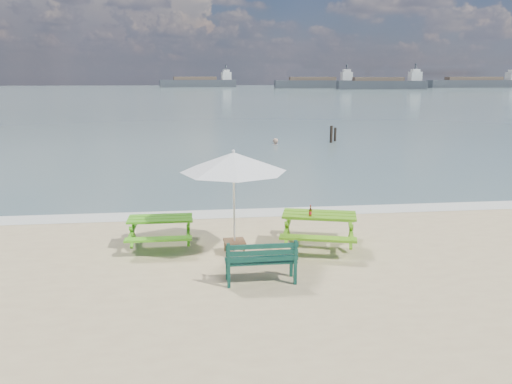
{
  "coord_description": "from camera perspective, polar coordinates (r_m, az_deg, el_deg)",
  "views": [
    {
      "loc": [
        -0.99,
        -9.01,
        3.88
      ],
      "look_at": [
        0.39,
        3.0,
        1.0
      ],
      "focal_mm": 35.0,
      "sensor_mm": 36.0,
      "label": 1
    }
  ],
  "objects": [
    {
      "name": "picnic_table_right",
      "position": [
        11.51,
        7.18,
        -4.42
      ],
      "size": [
        2.06,
        2.19,
        0.79
      ],
      "color": "#5B9F18",
      "rests_on": "ground"
    },
    {
      "name": "mooring_pilings",
      "position": [
        29.41,
        8.76,
        6.35
      ],
      "size": [
        0.55,
        0.75,
        1.18
      ],
      "color": "black",
      "rests_on": "ground"
    },
    {
      "name": "park_bench",
      "position": [
        9.59,
        0.55,
        -8.79
      ],
      "size": [
        1.35,
        0.48,
        0.83
      ],
      "color": "#0D3A2E",
      "rests_on": "ground"
    },
    {
      "name": "patio_umbrella",
      "position": [
        10.6,
        -2.57,
        3.45
      ],
      "size": [
        2.45,
        2.45,
        2.26
      ],
      "color": "silver",
      "rests_on": "ground"
    },
    {
      "name": "picnic_table_left",
      "position": [
        11.67,
        -10.83,
        -4.56
      ],
      "size": [
        1.45,
        1.61,
        0.69
      ],
      "color": "#4CAE1A",
      "rests_on": "ground"
    },
    {
      "name": "cargo_ships",
      "position": [
        144.28,
        16.65,
        11.77
      ],
      "size": [
        132.57,
        37.05,
        4.4
      ],
      "color": "#383C42",
      "rests_on": "ground"
    },
    {
      "name": "swimmer",
      "position": [
        28.22,
        2.16,
        4.5
      ],
      "size": [
        0.69,
        0.55,
        1.64
      ],
      "color": "tan",
      "rests_on": "ground"
    },
    {
      "name": "beer_bottle",
      "position": [
        11.14,
        6.22,
        -2.36
      ],
      "size": [
        0.06,
        0.06,
        0.25
      ],
      "color": "brown",
      "rests_on": "picnic_table_right"
    },
    {
      "name": "foam_strip",
      "position": [
        14.19,
        -2.32,
        -2.46
      ],
      "size": [
        22.0,
        0.9,
        0.01
      ],
      "primitive_type": "cube",
      "color": "silver",
      "rests_on": "ground"
    },
    {
      "name": "side_table",
      "position": [
        11.08,
        -2.47,
        -6.25
      ],
      "size": [
        0.49,
        0.49,
        0.3
      ],
      "color": "brown",
      "rests_on": "ground"
    },
    {
      "name": "sea",
      "position": [
        94.1,
        -6.09,
        10.95
      ],
      "size": [
        300.0,
        300.0,
        0.0
      ],
      "primitive_type": "plane",
      "color": "slate",
      "rests_on": "ground"
    }
  ]
}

